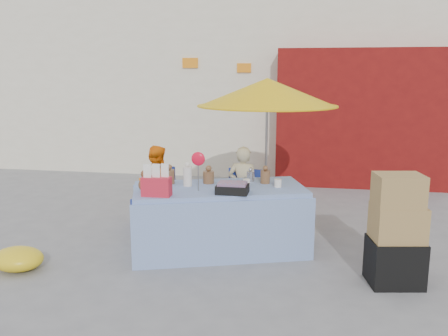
% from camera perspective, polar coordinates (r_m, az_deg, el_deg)
% --- Properties ---
extents(ground, '(80.00, 80.00, 0.00)m').
position_cam_1_polar(ground, '(5.64, -2.85, -11.17)').
color(ground, slate).
rests_on(ground, ground).
extents(backdrop, '(14.00, 8.00, 7.80)m').
position_cam_1_polar(backdrop, '(12.64, 7.22, 15.62)').
color(backdrop, silver).
rests_on(backdrop, ground).
extents(market_table, '(2.30, 1.58, 1.27)m').
position_cam_1_polar(market_table, '(5.83, -0.63, -6.04)').
color(market_table, '#809ACE').
rests_on(market_table, ground).
extents(chair_left, '(0.53, 0.53, 0.85)m').
position_cam_1_polar(chair_left, '(6.80, -8.41, -4.99)').
color(chair_left, navy).
rests_on(chair_left, ground).
extents(chair_right, '(0.53, 0.53, 0.85)m').
position_cam_1_polar(chair_right, '(6.52, 2.13, -5.58)').
color(chair_right, navy).
rests_on(chair_right, ground).
extents(vendor_orange, '(0.61, 0.50, 1.16)m').
position_cam_1_polar(vendor_orange, '(6.84, -8.15, -2.09)').
color(vendor_orange, orange).
rests_on(vendor_orange, ground).
extents(vendor_beige, '(0.46, 0.33, 1.18)m').
position_cam_1_polar(vendor_beige, '(6.56, 2.29, -2.46)').
color(vendor_beige, '#C6B78C').
rests_on(vendor_beige, ground).
extents(umbrella, '(1.90, 1.90, 2.09)m').
position_cam_1_polar(umbrella, '(6.49, 5.22, 8.98)').
color(umbrella, gray).
rests_on(umbrella, ground).
extents(box_stack, '(0.59, 0.52, 1.17)m').
position_cam_1_polar(box_stack, '(5.20, 20.03, -7.50)').
color(box_stack, black).
rests_on(box_stack, ground).
extents(tarp_bundle, '(0.61, 0.50, 0.26)m').
position_cam_1_polar(tarp_bundle, '(5.83, -23.56, -9.99)').
color(tarp_bundle, yellow).
rests_on(tarp_bundle, ground).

